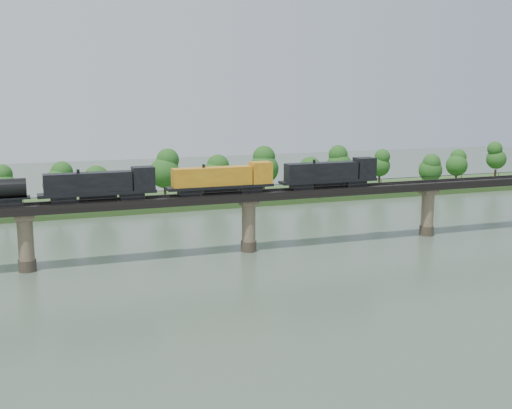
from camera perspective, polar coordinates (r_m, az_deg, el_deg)
name	(u,v)px	position (r m, az deg, el deg)	size (l,w,h in m)	color
ground	(315,299)	(96.46, 5.28, -8.34)	(400.00, 400.00, 0.00)	#3B4B3C
far_bank	(182,200)	(174.71, -6.60, 0.36)	(300.00, 24.00, 1.60)	#2A4A1D
bridge	(249,223)	(121.88, -0.66, -1.68)	(236.00, 30.00, 11.50)	#473A2D
bridge_superstructure	(249,190)	(120.72, -0.67, 1.26)	(220.00, 4.90, 0.75)	black
far_treeline	(154,175)	(167.49, -9.04, 2.65)	(289.06, 17.54, 13.60)	#382619
freight_train	(182,181)	(116.85, -6.58, 2.07)	(81.37, 3.17, 5.60)	black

